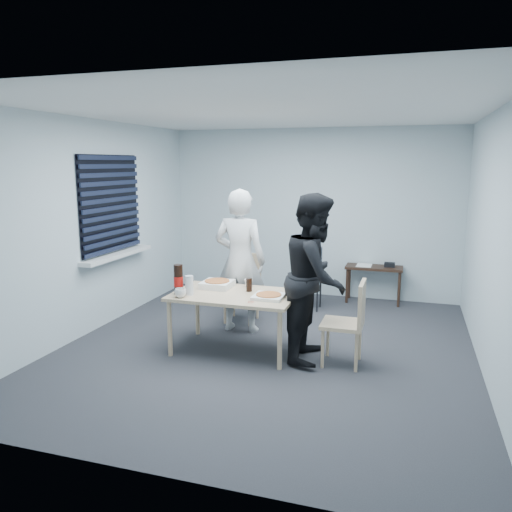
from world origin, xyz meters
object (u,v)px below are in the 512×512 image
(chair_far, at_px, (243,282))
(backpack, at_px, (310,262))
(person_white, at_px, (240,261))
(side_table, at_px, (374,272))
(person_black, at_px, (315,277))
(stool, at_px, (310,284))
(mug_b, at_px, (248,283))
(chair_right, at_px, (351,317))
(soda_bottle, at_px, (178,280))
(dining_table, at_px, (234,299))
(mug_a, at_px, (180,293))

(chair_far, bearing_deg, backpack, 44.14)
(person_white, height_order, side_table, person_white)
(person_black, relative_size, side_table, 2.13)
(stool, xyz_separation_m, mug_b, (-0.43, -1.52, 0.34))
(mug_b, bearing_deg, chair_far, 112.76)
(backpack, bearing_deg, side_table, 31.70)
(chair_right, xyz_separation_m, backpack, (-0.80, 1.87, 0.17))
(mug_b, height_order, soda_bottle, soda_bottle)
(dining_table, height_order, stool, dining_table)
(chair_right, distance_m, stool, 2.05)
(backpack, height_order, mug_b, backpack)
(side_table, distance_m, soda_bottle, 3.29)
(chair_right, bearing_deg, mug_a, -170.51)
(mug_a, bearing_deg, person_black, 15.91)
(side_table, bearing_deg, soda_bottle, -125.49)
(chair_far, xyz_separation_m, mug_a, (-0.22, -1.43, 0.19))
(dining_table, bearing_deg, person_white, 103.81)
(chair_right, bearing_deg, backpack, 113.12)
(backpack, relative_size, mug_b, 4.29)
(chair_far, height_order, backpack, backpack)
(soda_bottle, bearing_deg, person_black, 10.45)
(chair_far, xyz_separation_m, backpack, (0.75, 0.73, 0.17))
(backpack, height_order, soda_bottle, soda_bottle)
(side_table, bearing_deg, dining_table, -118.32)
(person_black, relative_size, mug_a, 14.39)
(chair_right, bearing_deg, soda_bottle, -174.68)
(person_white, bearing_deg, side_table, -129.78)
(dining_table, xyz_separation_m, mug_b, (0.06, 0.33, 0.11))
(person_white, bearing_deg, mug_a, 71.71)
(backpack, xyz_separation_m, soda_bottle, (-1.06, -2.04, 0.13))
(stool, bearing_deg, backpack, -90.00)
(chair_far, height_order, mug_b, chair_far)
(person_white, xyz_separation_m, backpack, (0.65, 1.17, -0.20))
(chair_far, distance_m, side_table, 2.10)
(chair_right, relative_size, person_black, 0.50)
(side_table, distance_m, backpack, 1.07)
(person_white, xyz_separation_m, stool, (0.65, 1.18, -0.52))
(chair_right, distance_m, mug_b, 1.29)
(person_white, relative_size, backpack, 4.13)
(mug_a, bearing_deg, chair_right, 9.49)
(dining_table, xyz_separation_m, backpack, (0.48, 1.84, 0.09))
(soda_bottle, bearing_deg, mug_a, -57.29)
(chair_right, bearing_deg, stool, 112.98)
(stool, relative_size, mug_a, 3.88)
(stool, relative_size, mug_b, 4.77)
(person_white, distance_m, stool, 1.44)
(mug_b, relative_size, soda_bottle, 0.30)
(backpack, bearing_deg, chair_far, -140.77)
(person_black, relative_size, stool, 3.71)
(chair_right, relative_size, mug_b, 8.90)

